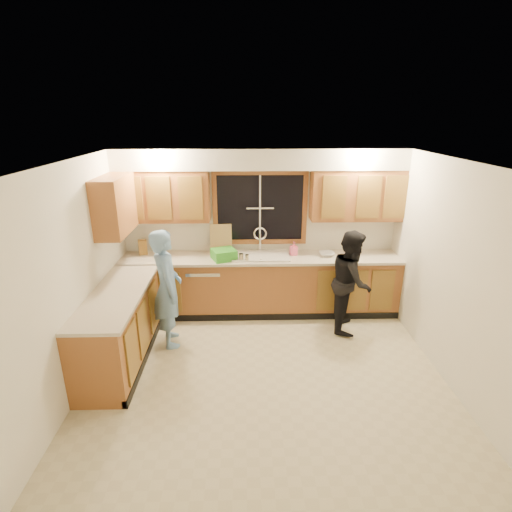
{
  "coord_description": "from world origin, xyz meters",
  "views": [
    {
      "loc": [
        -0.22,
        -4.07,
        2.96
      ],
      "look_at": [
        -0.1,
        0.65,
        1.27
      ],
      "focal_mm": 28.0,
      "sensor_mm": 36.0,
      "label": 1
    }
  ],
  "objects_px": {
    "soap_bottle": "(294,248)",
    "sink": "(261,260)",
    "dishwasher": "(206,288)",
    "bowl": "(327,254)",
    "dish_crate": "(224,254)",
    "knife_block": "(143,247)",
    "man": "(167,289)",
    "woman": "(351,281)",
    "stove": "(105,353)"
  },
  "relations": [
    {
      "from": "man",
      "to": "bowl",
      "type": "bearing_deg",
      "value": -84.55
    },
    {
      "from": "stove",
      "to": "dish_crate",
      "type": "distance_m",
      "value": 2.19
    },
    {
      "from": "man",
      "to": "stove",
      "type": "bearing_deg",
      "value": 134.29
    },
    {
      "from": "dishwasher",
      "to": "stove",
      "type": "distance_m",
      "value": 2.04
    },
    {
      "from": "dishwasher",
      "to": "dish_crate",
      "type": "xyz_separation_m",
      "value": [
        0.3,
        -0.1,
        0.59
      ]
    },
    {
      "from": "dishwasher",
      "to": "bowl",
      "type": "height_order",
      "value": "bowl"
    },
    {
      "from": "knife_block",
      "to": "sink",
      "type": "bearing_deg",
      "value": -22.94
    },
    {
      "from": "soap_bottle",
      "to": "sink",
      "type": "bearing_deg",
      "value": -174.2
    },
    {
      "from": "knife_block",
      "to": "dish_crate",
      "type": "bearing_deg",
      "value": -30.09
    },
    {
      "from": "bowl",
      "to": "man",
      "type": "bearing_deg",
      "value": -158.74
    },
    {
      "from": "knife_block",
      "to": "man",
      "type": "bearing_deg",
      "value": -80.36
    },
    {
      "from": "dishwasher",
      "to": "knife_block",
      "type": "xyz_separation_m",
      "value": [
        -0.95,
        0.17,
        0.62
      ]
    },
    {
      "from": "sink",
      "to": "man",
      "type": "distance_m",
      "value": 1.53
    },
    {
      "from": "dishwasher",
      "to": "man",
      "type": "height_order",
      "value": "man"
    },
    {
      "from": "sink",
      "to": "bowl",
      "type": "relative_size",
      "value": 3.71
    },
    {
      "from": "dishwasher",
      "to": "woman",
      "type": "distance_m",
      "value": 2.2
    },
    {
      "from": "woman",
      "to": "soap_bottle",
      "type": "relative_size",
      "value": 6.98
    },
    {
      "from": "dish_crate",
      "to": "soap_bottle",
      "type": "xyz_separation_m",
      "value": [
        1.05,
        0.17,
        0.03
      ]
    },
    {
      "from": "sink",
      "to": "dish_crate",
      "type": "relative_size",
      "value": 2.63
    },
    {
      "from": "woman",
      "to": "knife_block",
      "type": "relative_size",
      "value": 6.44
    },
    {
      "from": "knife_block",
      "to": "dishwasher",
      "type": "bearing_deg",
      "value": -28.04
    },
    {
      "from": "woman",
      "to": "bowl",
      "type": "xyz_separation_m",
      "value": [
        -0.25,
        0.55,
        0.22
      ]
    },
    {
      "from": "woman",
      "to": "soap_bottle",
      "type": "bearing_deg",
      "value": 64.87
    },
    {
      "from": "sink",
      "to": "soap_bottle",
      "type": "bearing_deg",
      "value": 5.8
    },
    {
      "from": "dish_crate",
      "to": "bowl",
      "type": "distance_m",
      "value": 1.56
    },
    {
      "from": "woman",
      "to": "sink",
      "type": "bearing_deg",
      "value": 79.9
    },
    {
      "from": "dish_crate",
      "to": "soap_bottle",
      "type": "height_order",
      "value": "soap_bottle"
    },
    {
      "from": "knife_block",
      "to": "woman",
      "type": "bearing_deg",
      "value": -31.02
    },
    {
      "from": "sink",
      "to": "knife_block",
      "type": "relative_size",
      "value": 3.78
    },
    {
      "from": "man",
      "to": "bowl",
      "type": "distance_m",
      "value": 2.43
    },
    {
      "from": "knife_block",
      "to": "dish_crate",
      "type": "relative_size",
      "value": 0.7
    },
    {
      "from": "woman",
      "to": "stove",
      "type": "bearing_deg",
      "value": 126.09
    },
    {
      "from": "man",
      "to": "soap_bottle",
      "type": "distance_m",
      "value": 2.0
    },
    {
      "from": "man",
      "to": "soap_bottle",
      "type": "relative_size",
      "value": 7.61
    },
    {
      "from": "man",
      "to": "knife_block",
      "type": "height_order",
      "value": "man"
    },
    {
      "from": "knife_block",
      "to": "soap_bottle",
      "type": "bearing_deg",
      "value": -20.61
    },
    {
      "from": "knife_block",
      "to": "dish_crate",
      "type": "distance_m",
      "value": 1.28
    },
    {
      "from": "dish_crate",
      "to": "dishwasher",
      "type": "bearing_deg",
      "value": 161.86
    },
    {
      "from": "sink",
      "to": "stove",
      "type": "bearing_deg",
      "value": -134.61
    },
    {
      "from": "dishwasher",
      "to": "woman",
      "type": "height_order",
      "value": "woman"
    },
    {
      "from": "bowl",
      "to": "knife_block",
      "type": "bearing_deg",
      "value": 176.96
    },
    {
      "from": "dishwasher",
      "to": "soap_bottle",
      "type": "distance_m",
      "value": 1.49
    },
    {
      "from": "woman",
      "to": "dish_crate",
      "type": "distance_m",
      "value": 1.88
    },
    {
      "from": "knife_block",
      "to": "soap_bottle",
      "type": "xyz_separation_m",
      "value": [
        2.3,
        -0.1,
        -0.01
      ]
    },
    {
      "from": "sink",
      "to": "dishwasher",
      "type": "distance_m",
      "value": 0.96
    },
    {
      "from": "stove",
      "to": "man",
      "type": "height_order",
      "value": "man"
    },
    {
      "from": "soap_bottle",
      "to": "knife_block",
      "type": "bearing_deg",
      "value": 177.54
    },
    {
      "from": "dish_crate",
      "to": "soap_bottle",
      "type": "relative_size",
      "value": 1.56
    },
    {
      "from": "bowl",
      "to": "dish_crate",
      "type": "bearing_deg",
      "value": -175.75
    },
    {
      "from": "knife_block",
      "to": "bowl",
      "type": "distance_m",
      "value": 2.81
    }
  ]
}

